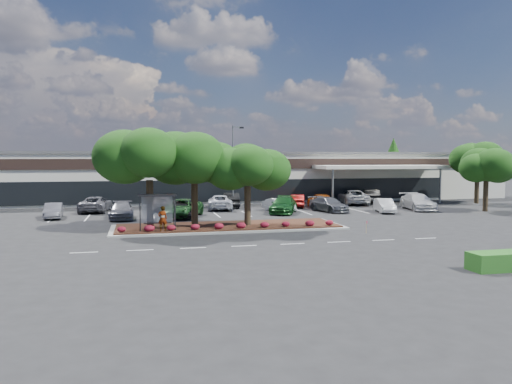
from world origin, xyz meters
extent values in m
plane|color=black|center=(0.00, 0.00, 0.00)|extent=(160.00, 160.00, 0.00)
cube|color=beige|center=(0.00, 34.00, 3.00)|extent=(80.00, 20.00, 6.00)
cube|color=#4C4C4F|center=(0.00, 34.00, 6.10)|extent=(80.40, 20.40, 0.30)
cube|color=black|center=(0.00, 23.95, 4.80)|extent=(80.00, 0.25, 1.20)
cube|color=black|center=(0.00, 23.95, 1.60)|extent=(60.00, 0.18, 2.60)
cube|color=red|center=(-6.00, 23.88, 4.80)|extent=(6.00, 0.12, 1.00)
cube|color=beige|center=(20.00, 21.50, 4.40)|extent=(16.00, 5.00, 0.40)
cylinder|color=slate|center=(13.00, 19.50, 2.10)|extent=(0.24, 0.24, 4.20)
cylinder|color=slate|center=(27.00, 19.50, 2.10)|extent=(0.24, 0.24, 4.20)
cube|color=gray|center=(-2.00, 4.00, 0.07)|extent=(18.00, 6.00, 0.15)
cube|color=#482917|center=(-2.00, 4.00, 0.20)|extent=(17.20, 5.20, 0.12)
cube|color=silver|center=(-12.00, -4.00, 0.01)|extent=(1.60, 0.12, 0.01)
cube|color=silver|center=(-8.80, -4.00, 0.01)|extent=(1.60, 0.12, 0.01)
cube|color=silver|center=(-5.60, -4.00, 0.01)|extent=(1.60, 0.12, 0.01)
cube|color=silver|center=(-2.40, -4.00, 0.01)|extent=(1.60, 0.12, 0.01)
cube|color=silver|center=(0.80, -4.00, 0.01)|extent=(1.60, 0.12, 0.01)
cube|color=silver|center=(4.00, -4.00, 0.01)|extent=(1.60, 0.12, 0.01)
cube|color=silver|center=(7.20, -4.00, 0.01)|extent=(1.60, 0.12, 0.01)
cube|color=silver|center=(10.40, -4.00, 0.01)|extent=(1.60, 0.12, 0.01)
cube|color=silver|center=(-16.50, 13.50, 0.01)|extent=(0.12, 5.00, 0.01)
cube|color=silver|center=(-13.50, 13.50, 0.01)|extent=(0.12, 5.00, 0.01)
cube|color=silver|center=(-10.50, 13.50, 0.01)|extent=(0.12, 5.00, 0.01)
cube|color=silver|center=(-7.50, 13.50, 0.01)|extent=(0.12, 5.00, 0.01)
cube|color=silver|center=(-4.50, 13.50, 0.01)|extent=(0.12, 5.00, 0.01)
cube|color=silver|center=(-1.50, 13.50, 0.01)|extent=(0.12, 5.00, 0.01)
cube|color=silver|center=(1.50, 13.50, 0.01)|extent=(0.12, 5.00, 0.01)
cube|color=silver|center=(4.50, 13.50, 0.01)|extent=(0.12, 5.00, 0.01)
cube|color=silver|center=(7.50, 13.50, 0.01)|extent=(0.12, 5.00, 0.01)
cube|color=silver|center=(10.50, 13.50, 0.01)|extent=(0.12, 5.00, 0.01)
cube|color=silver|center=(13.50, 13.50, 0.01)|extent=(0.12, 5.00, 0.01)
cube|color=silver|center=(16.50, 13.50, 0.01)|extent=(0.12, 5.00, 0.01)
cylinder|color=black|center=(-8.75, 3.45, 1.51)|extent=(0.08, 0.08, 2.50)
cylinder|color=black|center=(-6.25, 3.45, 1.51)|extent=(0.08, 0.08, 2.50)
cylinder|color=black|center=(-8.75, 2.15, 1.51)|extent=(0.08, 0.08, 2.50)
cylinder|color=black|center=(-6.25, 2.15, 1.51)|extent=(0.08, 0.08, 2.50)
cube|color=black|center=(-7.50, 2.80, 2.80)|extent=(2.75, 1.55, 0.10)
cube|color=silver|center=(-7.50, 3.45, 1.63)|extent=(2.30, 0.03, 2.00)
cube|color=black|center=(-7.50, 3.05, 0.71)|extent=(2.00, 0.35, 0.06)
cone|color=#173D0D|center=(34.00, 44.00, 4.50)|extent=(3.96, 3.96, 9.00)
imported|color=#594C47|center=(-7.18, 1.70, 1.18)|extent=(0.72, 0.52, 1.84)
cube|color=gray|center=(1.10, 18.49, 0.20)|extent=(0.50, 0.50, 0.40)
cylinder|color=slate|center=(1.10, 18.49, 4.69)|extent=(0.14, 0.14, 8.58)
cube|color=slate|center=(1.55, 18.51, 8.83)|extent=(0.91, 0.27, 0.14)
cube|color=black|center=(2.05, 18.54, 8.76)|extent=(0.47, 0.33, 0.18)
cube|color=tan|center=(7.38, -1.00, 0.45)|extent=(0.03, 0.03, 0.90)
cube|color=#FF437D|center=(7.43, -1.00, 0.83)|extent=(0.02, 0.14, 0.18)
imported|color=slate|center=(-16.45, 13.89, 0.70)|extent=(1.81, 4.33, 1.39)
imported|color=slate|center=(-10.37, 12.08, 0.75)|extent=(2.12, 5.15, 1.49)
imported|color=#1C481D|center=(-4.97, 12.11, 0.84)|extent=(4.93, 6.66, 1.68)
imported|color=black|center=(-5.06, 11.61, 0.68)|extent=(2.61, 4.90, 1.35)
imported|color=#15481A|center=(5.24, 13.18, 0.81)|extent=(4.40, 6.05, 1.63)
imported|color=silver|center=(5.21, 14.84, 0.66)|extent=(2.96, 4.23, 1.32)
imported|color=#4E5055|center=(10.15, 13.44, 0.74)|extent=(3.33, 5.45, 1.48)
imported|color=silver|center=(15.35, 11.37, 0.70)|extent=(2.52, 4.49, 1.40)
imported|color=silver|center=(20.03, 12.95, 0.85)|extent=(3.35, 6.21, 1.71)
imported|color=slate|center=(-13.14, 18.60, 0.80)|extent=(3.28, 5.99, 1.59)
imported|color=#4E4C52|center=(-6.31, 18.60, 0.71)|extent=(3.37, 5.48, 1.42)
imported|color=silver|center=(-0.40, 18.01, 0.78)|extent=(3.41, 5.92, 1.55)
imported|color=black|center=(1.14, 20.14, 0.81)|extent=(2.30, 5.11, 1.63)
imported|color=#7C380B|center=(10.84, 17.71, 0.80)|extent=(1.93, 4.72, 1.60)
imported|color=maroon|center=(8.50, 18.66, 0.71)|extent=(2.80, 4.53, 1.41)
imported|color=#BBBBBB|center=(15.92, 20.29, 0.86)|extent=(4.01, 6.62, 1.72)
imported|color=black|center=(18.59, 21.03, 0.85)|extent=(3.55, 5.45, 1.70)
camera|label=1|loc=(-8.78, -34.44, 5.58)|focal=35.00mm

